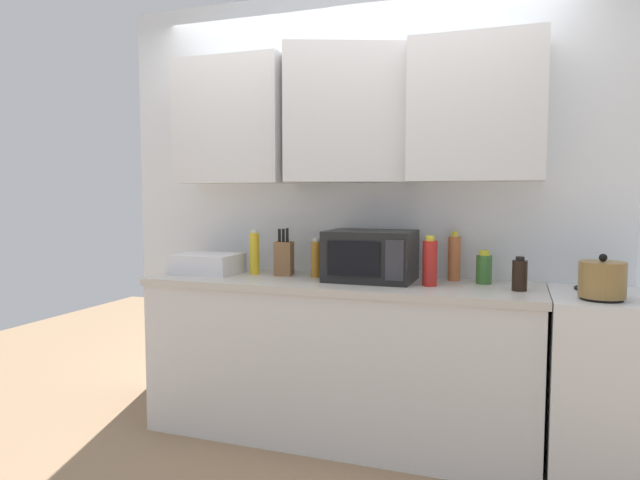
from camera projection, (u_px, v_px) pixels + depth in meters
name	position (u px, v px, depth m)	size (l,w,h in m)	color
wall_back_with_cabinets	(350.00, 162.00, 3.29)	(3.06, 0.56, 2.60)	white
counter_run	(338.00, 359.00, 3.16)	(2.19, 0.63, 0.90)	silver
stove_range	(633.00, 390.00, 2.65)	(0.76, 0.64, 0.91)	silver
kettle	(602.00, 279.00, 2.53)	(0.20, 0.20, 0.20)	olive
microwave	(371.00, 256.00, 3.11)	(0.48, 0.37, 0.28)	black
dish_rack	(207.00, 264.00, 3.40)	(0.38, 0.30, 0.12)	silver
knife_block	(284.00, 258.00, 3.33)	(0.12, 0.14, 0.28)	brown
bottle_amber_vinegar	(316.00, 258.00, 3.24)	(0.06, 0.06, 0.23)	#AD701E
bottle_green_oil	(484.00, 268.00, 3.00)	(0.08, 0.08, 0.18)	#386B2D
bottle_spice_jar	(454.00, 258.00, 3.11)	(0.07, 0.07, 0.27)	#BC6638
bottle_soy_dark	(520.00, 275.00, 2.78)	(0.07, 0.07, 0.17)	black
bottle_yellow_mustard	(255.00, 253.00, 3.36)	(0.06, 0.06, 0.27)	gold
bottle_red_sauce	(430.00, 262.00, 2.92)	(0.08, 0.08, 0.26)	red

